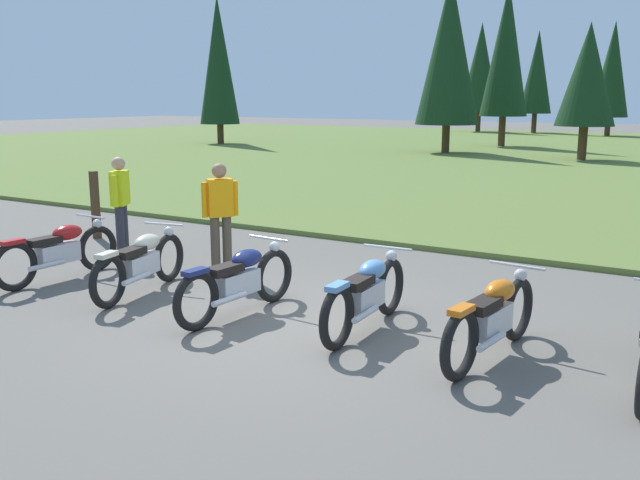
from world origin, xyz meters
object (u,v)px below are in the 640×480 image
Objects in this scene: rider_in_hivis_vest at (220,212)px; motorcycle_sky_blue at (366,293)px; motorcycle_red at (59,251)px; trail_marker_post at (95,205)px; motorcycle_orange at (492,317)px; motorcycle_cream at (141,262)px; rider_checking_bike at (120,201)px; motorcycle_navy at (238,280)px.

motorcycle_sky_blue is at bearing -20.91° from rider_in_hivis_vest.
motorcycle_red is 3.11m from trail_marker_post.
motorcycle_orange is at bearing 2.22° from motorcycle_red.
motorcycle_orange is 8.59m from trail_marker_post.
motorcycle_sky_blue is 3.34m from rider_in_hivis_vest.
motorcycle_cream is at bearing -175.84° from motorcycle_sky_blue.
motorcycle_orange is 6.84m from rider_checking_bike.
motorcycle_orange is 1.26× the size of rider_checking_bike.
motorcycle_sky_blue is 1.26× the size of rider_checking_bike.
motorcycle_red and motorcycle_orange have the same top height.
rider_in_hivis_vest is at bearing -13.04° from trail_marker_post.
rider_in_hivis_vest reaches higher than motorcycle_navy.
rider_in_hivis_vest is at bearing 40.81° from motorcycle_red.
rider_checking_bike reaches higher than motorcycle_sky_blue.
motorcycle_navy is at bearing -2.09° from motorcycle_cream.
motorcycle_navy is at bearing -44.92° from rider_in_hivis_vest.
motorcycle_red is at bearing -175.94° from motorcycle_cream.
motorcycle_navy and motorcycle_sky_blue have the same top height.
motorcycle_sky_blue is 1.00× the size of motorcycle_orange.
trail_marker_post reaches higher than motorcycle_orange.
motorcycle_red is at bearing -177.78° from motorcycle_orange.
motorcycle_cream is at bearing -36.98° from rider_checking_bike.
motorcycle_red is at bearing -175.87° from motorcycle_sky_blue.
trail_marker_post is (-8.32, 2.15, 0.20)m from motorcycle_orange.
motorcycle_navy is 3.10m from motorcycle_orange.
motorcycle_orange is 1.65× the size of trail_marker_post.
motorcycle_orange is at bearing -15.65° from rider_in_hivis_vest.
rider_checking_bike reaches higher than motorcycle_orange.
motorcycle_cream is at bearing 177.91° from motorcycle_navy.
motorcycle_orange is at bearing -4.01° from motorcycle_sky_blue.
motorcycle_navy is 1.63m from motorcycle_sky_blue.
trail_marker_post is (-1.62, 0.86, -0.31)m from rider_checking_bike.
rider_checking_bike is 1.31× the size of trail_marker_post.
rider_in_hivis_vest is 2.12m from rider_checking_bike.
motorcycle_cream is 0.99× the size of motorcycle_navy.
motorcycle_sky_blue is 1.26× the size of rider_in_hivis_vest.
motorcycle_orange is (1.49, -0.10, 0.00)m from motorcycle_sky_blue.
rider_in_hivis_vest is at bearing 164.35° from motorcycle_orange.
trail_marker_post is (-1.98, 2.39, 0.20)m from motorcycle_red.
rider_checking_bike is (-2.12, 0.01, 0.00)m from rider_in_hivis_vest.
motorcycle_sky_blue is at bearing -12.87° from rider_checking_bike.
rider_in_hivis_vest reaches higher than motorcycle_cream.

